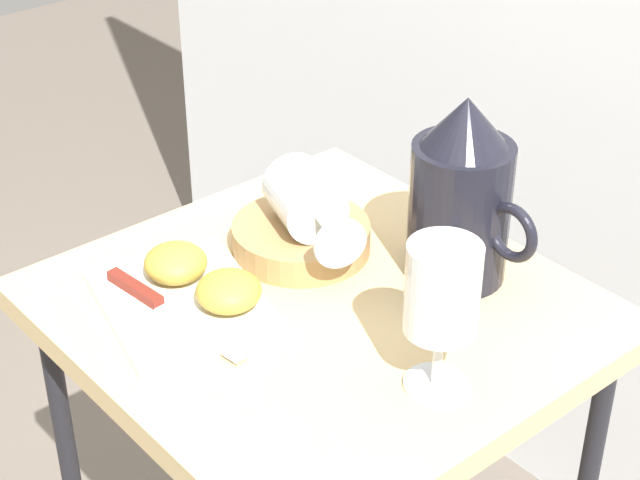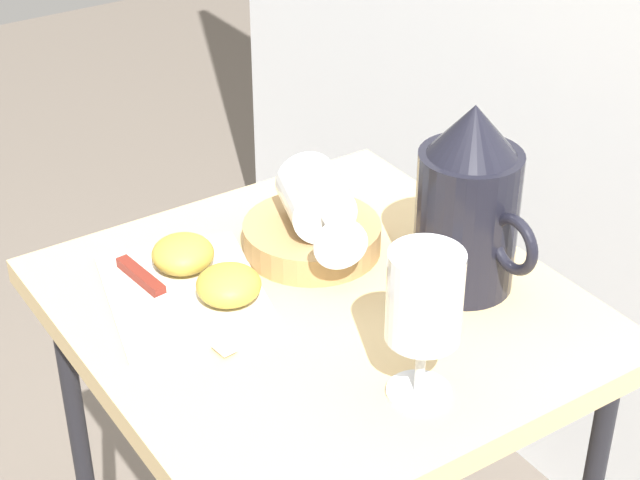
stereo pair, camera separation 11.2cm
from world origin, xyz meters
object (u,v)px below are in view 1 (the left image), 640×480
at_px(basket_tray, 301,238).
at_px(wine_glass_upright, 442,297).
at_px(apple_half_left, 176,263).
at_px(wine_glass_tipped_near, 306,200).
at_px(apple_half_right, 229,291).
at_px(table, 320,354).
at_px(pitcher, 460,207).
at_px(knife, 154,301).

bearing_deg(basket_tray, wine_glass_upright, -11.70).
distance_m(basket_tray, apple_half_left, 0.15).
bearing_deg(wine_glass_tipped_near, wine_glass_upright, -12.13).
distance_m(wine_glass_upright, apple_half_left, 0.34).
relative_size(apple_half_left, apple_half_right, 1.00).
xyz_separation_m(table, basket_tray, (-0.10, 0.05, 0.09)).
bearing_deg(pitcher, table, -110.34).
relative_size(wine_glass_upright, wine_glass_tipped_near, 0.99).
height_order(table, wine_glass_upright, wine_glass_upright).
distance_m(wine_glass_upright, apple_half_right, 0.26).
bearing_deg(apple_half_right, table, 57.56).
relative_size(table, wine_glass_upright, 4.47).
distance_m(wine_glass_tipped_near, knife, 0.21).
height_order(basket_tray, knife, basket_tray).
distance_m(basket_tray, wine_glass_upright, 0.30).
relative_size(table, apple_half_right, 10.11).
bearing_deg(knife, wine_glass_upright, 25.52).
bearing_deg(apple_half_left, wine_glass_upright, 15.79).
relative_size(pitcher, wine_glass_tipped_near, 1.33).
bearing_deg(apple_half_left, wine_glass_tipped_near, 70.91).
distance_m(pitcher, wine_glass_upright, 0.20).
xyz_separation_m(basket_tray, wine_glass_upright, (0.28, -0.06, 0.09)).
height_order(wine_glass_tipped_near, knife, wine_glass_tipped_near).
relative_size(table, apple_half_left, 10.11).
bearing_deg(wine_glass_upright, knife, -154.48).
height_order(wine_glass_tipped_near, apple_half_left, wine_glass_tipped_near).
relative_size(table, pitcher, 3.31).
bearing_deg(apple_half_left, knife, -59.11).
bearing_deg(pitcher, wine_glass_upright, -51.80).
bearing_deg(wine_glass_upright, wine_glass_tipped_near, 167.87).
xyz_separation_m(table, wine_glass_tipped_near, (-0.09, 0.05, 0.15)).
bearing_deg(table, apple_half_right, -122.44).
xyz_separation_m(basket_tray, apple_half_left, (-0.04, -0.15, 0.01)).
distance_m(table, knife, 0.20).
bearing_deg(basket_tray, table, -28.48).
height_order(pitcher, wine_glass_upright, pitcher).
xyz_separation_m(wine_glass_tipped_near, knife, (-0.02, -0.20, -0.06)).
bearing_deg(table, pitcher, 69.66).
distance_m(table, wine_glass_tipped_near, 0.18).
bearing_deg(knife, apple_half_right, 48.13).
distance_m(table, basket_tray, 0.14).
height_order(apple_half_right, knife, apple_half_right).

